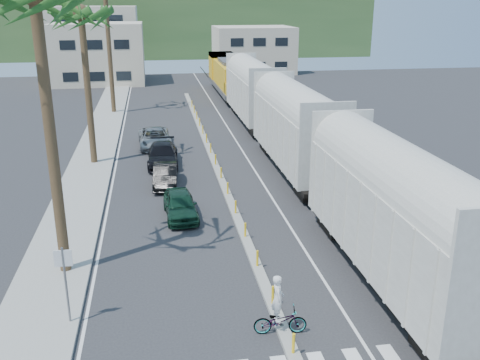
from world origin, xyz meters
name	(u,v)px	position (x,y,z in m)	size (l,w,h in m)	color
ground	(285,338)	(0.00, 0.00, 0.00)	(140.00, 140.00, 0.00)	#28282B
sidewalk	(95,152)	(-8.50, 25.00, 0.07)	(3.00, 90.00, 0.15)	gray
rails	(263,136)	(5.00, 28.00, 0.03)	(1.56, 100.00, 0.06)	black
median	(216,165)	(0.00, 19.96, 0.09)	(0.45, 60.00, 0.85)	gray
lane_markings	(180,149)	(-2.15, 25.00, 0.00)	(9.42, 90.00, 0.01)	silver
freight_train	(275,112)	(5.00, 23.63, 2.91)	(3.00, 60.94, 5.85)	#B5B2A6
palm_trees	(84,1)	(-8.10, 22.70, 10.81)	(3.50, 37.20, 13.75)	brown
street_sign	(65,275)	(-7.30, 2.00, 1.97)	(0.60, 0.08, 3.00)	slate
buildings	(135,45)	(-6.41, 71.66, 4.36)	(38.00, 27.00, 10.00)	beige
hillside	(169,25)	(0.00, 100.00, 6.00)	(80.00, 20.00, 12.00)	#385628
car_lead	(180,205)	(-2.89, 11.31, 0.69)	(1.84, 4.12, 1.38)	#103221
car_second	(165,175)	(-3.51, 16.55, 0.66)	(1.63, 4.11, 1.33)	black
car_third	(163,155)	(-3.56, 20.97, 0.73)	(2.19, 5.11, 1.47)	black
car_rear	(155,138)	(-4.03, 25.95, 0.72)	(2.66, 5.31, 1.44)	#96999B
cyclist	(280,315)	(-0.14, 0.32, 0.71)	(0.98, 1.95, 2.22)	#9EA0A5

